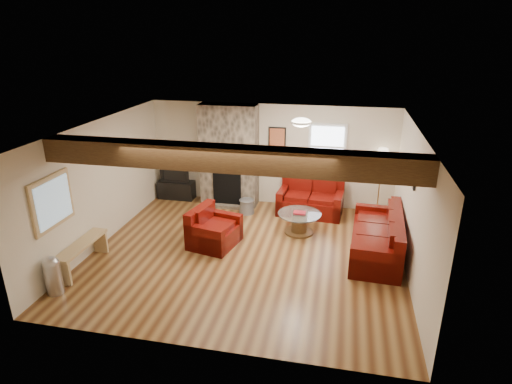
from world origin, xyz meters
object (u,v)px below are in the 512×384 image
Objects in this scene: sofa_three at (377,234)px; television at (175,173)px; armchair_red at (214,227)px; floor_lamp at (382,158)px; loveseat at (310,198)px; tv_cabinet at (177,190)px; coffee_table at (299,223)px.

sofa_three is 2.85× the size of television.
armchair_red is 0.59× the size of floor_lamp.
sofa_three reaches higher than loveseat.
sofa_three is 2.26m from floor_lamp.
floor_lamp reaches higher than loveseat.
sofa_three is 1.45× the size of loveseat.
floor_lamp is at bearing 0.23° from tv_cabinet.
coffee_table is at bearing -140.47° from floor_lamp.
floor_lamp is (5.07, 0.02, 1.14)m from tv_cabinet.
floor_lamp reaches higher than sofa_three.
loveseat is at bearing -29.29° from armchair_red.
armchair_red is 4.18m from floor_lamp.
sofa_three is 1.70m from coffee_table.
coffee_table is 0.58× the size of floor_lamp.
loveseat is 1.11m from coffee_table.
tv_cabinet is 5.20m from floor_lamp.
sofa_three reaches higher than armchair_red.
loveseat is at bearing -168.49° from floor_lamp.
television is (-3.50, 0.30, 0.29)m from loveseat.
tv_cabinet is at bearing -109.03° from sofa_three.
tv_cabinet is 1.22× the size of television.
television is 0.47× the size of floor_lamp.
loveseat reaches higher than coffee_table.
coffee_table is (-0.14, -1.09, -0.17)m from loveseat.
television is (-4.93, 2.02, 0.27)m from sofa_three.
floor_lamp is (5.07, 0.02, 0.69)m from television.
loveseat is 1.88m from floor_lamp.
television is at bearing 49.43° from armchair_red.
television is (-1.73, 2.29, 0.30)m from armchair_red.
armchair_red reaches higher than coffee_table.
sofa_three is at bearing -72.78° from armchair_red.
loveseat is (-1.43, 1.72, -0.02)m from sofa_three.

